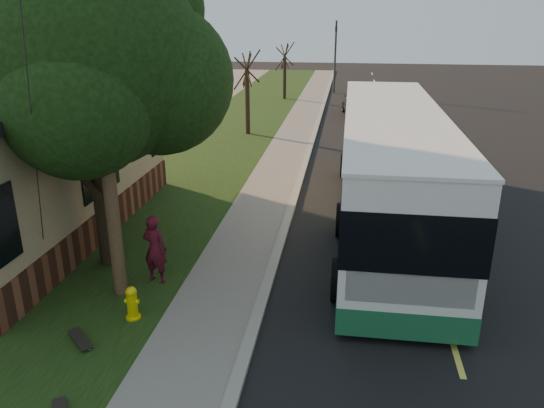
{
  "coord_description": "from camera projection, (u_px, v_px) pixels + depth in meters",
  "views": [
    {
      "loc": [
        1.71,
        -9.24,
        6.23
      ],
      "look_at": [
        -0.13,
        3.53,
        1.5
      ],
      "focal_mm": 35.0,
      "sensor_mm": 36.0,
      "label": 1
    }
  ],
  "objects": [
    {
      "name": "ground",
      "position": [
        254.0,
        330.0,
        10.96
      ],
      "size": [
        120.0,
        120.0,
        0.0
      ],
      "primitive_type": "plane",
      "color": "black",
      "rests_on": "ground"
    },
    {
      "name": "road",
      "position": [
        406.0,
        188.0,
        19.72
      ],
      "size": [
        8.0,
        80.0,
        0.01
      ],
      "primitive_type": "cube",
      "color": "black",
      "rests_on": "ground"
    },
    {
      "name": "curb",
      "position": [
        299.0,
        182.0,
        20.23
      ],
      "size": [
        0.25,
        80.0,
        0.12
      ],
      "primitive_type": "cube",
      "color": "gray",
      "rests_on": "ground"
    },
    {
      "name": "sidewalk",
      "position": [
        273.0,
        181.0,
        20.37
      ],
      "size": [
        2.0,
        80.0,
        0.08
      ],
      "primitive_type": "cube",
      "color": "slate",
      "rests_on": "ground"
    },
    {
      "name": "grass_verge",
      "position": [
        185.0,
        178.0,
        20.84
      ],
      "size": [
        5.0,
        80.0,
        0.07
      ],
      "primitive_type": "cube",
      "color": "black",
      "rests_on": "ground"
    },
    {
      "name": "fire_hydrant",
      "position": [
        132.0,
        303.0,
        11.16
      ],
      "size": [
        0.32,
        0.32,
        0.74
      ],
      "color": "yellow",
      "rests_on": "grass_verge"
    },
    {
      "name": "utility_pole",
      "position": [
        99.0,
        94.0,
        10.73
      ],
      "size": [
        2.86,
        3.21,
        9.07
      ],
      "color": "#473321",
      "rests_on": "ground"
    },
    {
      "name": "leafy_tree",
      "position": [
        93.0,
        59.0,
        12.2
      ],
      "size": [
        6.3,
        6.0,
        7.8
      ],
      "color": "black",
      "rests_on": "grass_verge"
    },
    {
      "name": "bare_tree_near",
      "position": [
        247.0,
        94.0,
        27.41
      ],
      "size": [
        1.38,
        1.21,
        4.31
      ],
      "color": "black",
      "rests_on": "grass_verge"
    },
    {
      "name": "bare_tree_far",
      "position": [
        285.0,
        72.0,
        38.55
      ],
      "size": [
        1.38,
        1.21,
        4.03
      ],
      "color": "black",
      "rests_on": "grass_verge"
    },
    {
      "name": "traffic_signal",
      "position": [
        335.0,
        52.0,
        41.4
      ],
      "size": [
        0.18,
        0.22,
        5.5
      ],
      "color": "#2D2D30",
      "rests_on": "ground"
    },
    {
      "name": "transit_bus",
      "position": [
        390.0,
        166.0,
        15.75
      ],
      "size": [
        3.01,
        13.03,
        3.52
      ],
      "color": "silver",
      "rests_on": "ground"
    },
    {
      "name": "skateboarder",
      "position": [
        155.0,
        249.0,
        12.54
      ],
      "size": [
        0.69,
        0.53,
        1.69
      ],
      "primitive_type": "imported",
      "rotation": [
        0.0,
        0.0,
        2.93
      ],
      "color": "#4A0E1C",
      "rests_on": "grass_verge"
    },
    {
      "name": "skateboard_spare",
      "position": [
        80.0,
        339.0,
        10.44
      ],
      "size": [
        0.78,
        0.77,
        0.08
      ],
      "color": "black",
      "rests_on": "grass_verge"
    },
    {
      "name": "dumpster",
      "position": [
        93.0,
        160.0,
        21.12
      ],
      "size": [
        1.57,
        1.39,
        1.16
      ],
      "color": "black",
      "rests_on": "building_lot"
    },
    {
      "name": "distant_car",
      "position": [
        359.0,
        103.0,
        32.93
      ],
      "size": [
        2.4,
        4.81,
        1.58
      ],
      "primitive_type": "imported",
      "rotation": [
        0.0,
        0.0,
        0.12
      ],
      "color": "black",
      "rests_on": "ground"
    }
  ]
}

